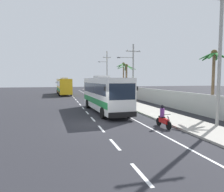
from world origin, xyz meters
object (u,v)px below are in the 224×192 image
(motorcycle_trailing, at_px, (163,118))
(palm_nearest, at_px, (126,75))
(coach_bus_foreground, at_px, (105,93))
(palm_second, at_px, (214,67))
(coach_bus_far_lane, at_px, (64,86))
(motorcycle_beside_bus, at_px, (102,98))
(pedestrian_near_kerb, at_px, (111,93))
(utility_pole_nearest, at_px, (220,54))
(palm_third, at_px, (123,71))
(utility_pole_far, at_px, (107,71))
(utility_pole_mid, at_px, (133,71))

(motorcycle_trailing, relative_size, palm_nearest, 0.32)
(coach_bus_foreground, bearing_deg, palm_second, -32.86)
(coach_bus_far_lane, distance_m, motorcycle_trailing, 35.29)
(motorcycle_beside_bus, xyz_separation_m, motorcycle_trailing, (0.91, -17.52, 0.02))
(pedestrian_near_kerb, bearing_deg, palm_nearest, -52.81)
(pedestrian_near_kerb, relative_size, utility_pole_nearest, 0.16)
(palm_third, bearing_deg, palm_nearest, -103.86)
(utility_pole_far, height_order, palm_second, utility_pole_far)
(utility_pole_nearest, height_order, palm_third, utility_pole_nearest)
(coach_bus_foreground, xyz_separation_m, utility_pole_nearest, (6.49, -9.02, 3.31))
(coach_bus_foreground, bearing_deg, utility_pole_nearest, -54.26)
(pedestrian_near_kerb, bearing_deg, palm_third, 42.36)
(motorcycle_trailing, bearing_deg, utility_pole_mid, 76.88)
(motorcycle_trailing, bearing_deg, palm_third, 78.11)
(motorcycle_trailing, relative_size, palm_third, 0.28)
(coach_bus_foreground, distance_m, motorcycle_trailing, 8.64)
(utility_pole_nearest, relative_size, palm_third, 1.46)
(coach_bus_far_lane, height_order, palm_second, palm_second)
(coach_bus_foreground, distance_m, motorcycle_beside_bus, 9.63)
(utility_pole_far, bearing_deg, palm_third, -79.23)
(utility_pole_mid, relative_size, palm_nearest, 1.47)
(palm_second, bearing_deg, utility_pole_far, 93.52)
(utility_pole_far, bearing_deg, coach_bus_far_lane, -172.74)
(coach_bus_far_lane, bearing_deg, utility_pole_mid, -59.20)
(palm_nearest, bearing_deg, palm_third, 76.14)
(motorcycle_trailing, height_order, palm_nearest, palm_nearest)
(pedestrian_near_kerb, height_order, palm_nearest, palm_nearest)
(coach_bus_far_lane, distance_m, utility_pole_mid, 20.17)
(coach_bus_foreground, relative_size, palm_third, 1.60)
(coach_bus_foreground, distance_m, utility_pole_mid, 11.90)
(coach_bus_foreground, bearing_deg, coach_bus_far_lane, 97.63)
(coach_bus_far_lane, height_order, palm_third, palm_third)
(motorcycle_trailing, xyz_separation_m, pedestrian_near_kerb, (1.86, 22.65, 0.34))
(motorcycle_beside_bus, xyz_separation_m, utility_pole_nearest, (4.84, -18.40, 4.70))
(motorcycle_trailing, bearing_deg, coach_bus_far_lane, 100.00)
(coach_bus_far_lane, height_order, utility_pole_far, utility_pole_far)
(coach_bus_far_lane, xyz_separation_m, palm_second, (12.41, -32.31, 2.59))
(coach_bus_far_lane, distance_m, utility_pole_nearest, 37.16)
(coach_bus_foreground, height_order, motorcycle_beside_bus, coach_bus_foreground)
(coach_bus_foreground, xyz_separation_m, motorcycle_trailing, (2.56, -8.13, -1.37))
(utility_pole_far, bearing_deg, motorcycle_beside_bus, -105.47)
(utility_pole_nearest, bearing_deg, palm_second, 54.48)
(palm_nearest, bearing_deg, utility_pole_nearest, -90.38)
(pedestrian_near_kerb, xyz_separation_m, palm_third, (3.96, 4.99, 4.17))
(utility_pole_nearest, distance_m, palm_third, 28.58)
(coach_bus_foreground, relative_size, utility_pole_far, 1.08)
(utility_pole_far, distance_m, palm_third, 8.57)
(motorcycle_trailing, xyz_separation_m, palm_nearest, (4.07, 20.54, 3.60))
(utility_pole_nearest, height_order, utility_pole_mid, utility_pole_nearest)
(pedestrian_near_kerb, xyz_separation_m, palm_second, (4.43, -20.23, 3.59))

